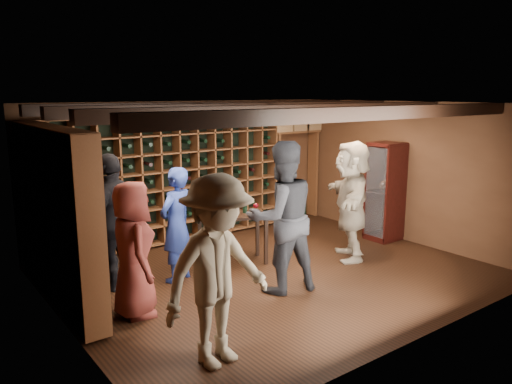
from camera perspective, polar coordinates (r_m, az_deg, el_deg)
ground at (r=7.54m, az=2.13°, el=-9.31°), size 6.00×6.00×0.00m
room_shell at (r=7.09m, az=2.02°, el=9.42°), size 6.00×6.00×6.00m
wine_rack_back at (r=8.86m, az=-10.00°, el=1.40°), size 4.65×0.30×2.20m
wine_rack_left at (r=6.68m, az=-21.86°, el=-2.55°), size 0.30×2.65×2.20m
crate_shelf at (r=10.43m, az=4.52°, el=5.35°), size 1.20×0.32×2.07m
display_cabinet at (r=9.31m, az=14.51°, el=-0.16°), size 0.55×0.50×1.75m
man_blue_shirt at (r=7.13m, az=-9.09°, el=-3.71°), size 0.71×0.60×1.64m
man_grey_suit at (r=6.66m, az=2.96°, el=-2.91°), size 1.13×0.96×2.04m
guest_red_floral at (r=6.13m, az=-13.86°, el=-6.41°), size 0.66×0.89×1.65m
guest_woman_black at (r=7.04m, az=-15.98°, el=-3.26°), size 1.15×1.03×1.87m
guest_khaki at (r=4.89m, az=-4.44°, el=-9.05°), size 1.32×0.87×1.92m
guest_beige at (r=8.12m, az=10.83°, el=-0.95°), size 1.53×1.75×1.91m
tasting_table at (r=7.78m, az=-2.73°, el=-3.17°), size 1.16×0.83×1.07m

